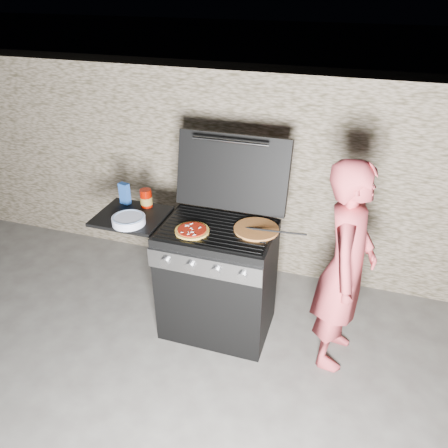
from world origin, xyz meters
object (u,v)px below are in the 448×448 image
(gas_grill, at_px, (187,274))
(sauce_jar, at_px, (146,198))
(person, at_px, (345,268))
(pizza_topped, at_px, (192,230))

(gas_grill, bearing_deg, sauce_jar, 156.66)
(sauce_jar, relative_size, person, 0.09)
(sauce_jar, bearing_deg, gas_grill, -23.34)
(sauce_jar, bearing_deg, pizza_topped, -29.20)
(pizza_topped, relative_size, person, 0.15)
(gas_grill, distance_m, pizza_topped, 0.49)
(gas_grill, relative_size, person, 0.88)
(pizza_topped, bearing_deg, gas_grill, 134.54)
(person, bearing_deg, sauce_jar, 89.08)
(gas_grill, distance_m, person, 1.18)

